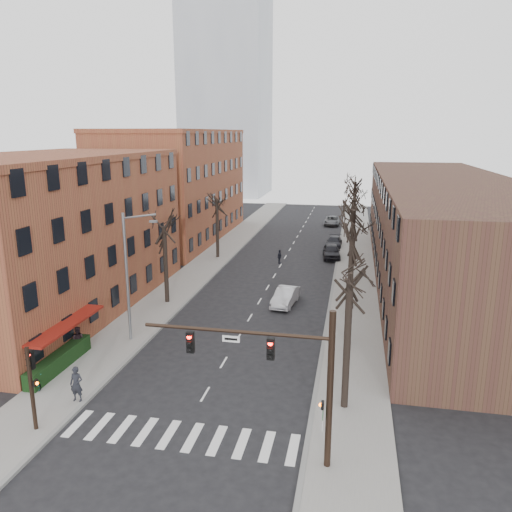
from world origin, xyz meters
The scene contains 28 objects.
ground centered at (0.00, 0.00, 0.00)m, with size 160.00×160.00×0.00m, color black.
sidewalk_left centered at (-8.00, 35.00, 0.07)m, with size 4.00×90.00×0.15m, color gray.
sidewalk_right centered at (8.00, 35.00, 0.07)m, with size 4.00×90.00×0.15m, color gray.
building_left_near centered at (-16.00, 15.00, 6.00)m, with size 12.00×26.00×12.00m, color brown.
building_left_far centered at (-16.00, 44.00, 7.00)m, with size 12.00×28.00×14.00m, color brown.
building_right centered at (16.00, 30.00, 5.00)m, with size 12.00×50.00×10.00m, color #483022.
office_tower centered at (-22.00, 95.00, 30.00)m, with size 18.00×18.00×60.00m, color #B2B7BF.
awning_left centered at (-9.40, 6.00, 0.00)m, with size 1.20×7.00×0.15m, color maroon.
hedge centered at (-9.50, 5.00, 0.65)m, with size 0.80×6.00×1.00m, color black.
tree_right_a centered at (7.60, 4.00, 0.00)m, with size 5.20×5.20×10.00m, color black, non-canonical shape.
tree_right_b centered at (7.60, 12.00, 0.00)m, with size 5.20×5.20×10.80m, color black, non-canonical shape.
tree_right_c centered at (7.60, 20.00, 0.00)m, with size 5.20×5.20×11.60m, color black, non-canonical shape.
tree_right_d centered at (7.60, 28.00, 0.00)m, with size 5.20×5.20×10.00m, color black, non-canonical shape.
tree_right_e centered at (7.60, 36.00, 0.00)m, with size 5.20×5.20×10.80m, color black, non-canonical shape.
tree_right_f centered at (7.60, 44.00, 0.00)m, with size 5.20×5.20×11.60m, color black, non-canonical shape.
tree_left_a centered at (-7.60, 18.00, 0.00)m, with size 5.20×5.20×9.50m, color black, non-canonical shape.
tree_left_b centered at (-7.60, 34.00, 0.00)m, with size 5.20×5.20×9.50m, color black, non-canonical shape.
signal_mast_arm centered at (5.45, -1.00, 4.40)m, with size 8.14×0.30×7.20m.
signal_pole_left centered at (-6.99, -0.95, 2.61)m, with size 0.47×0.44×4.40m.
streetlight centered at (-7.03, 10.00, 5.01)m, with size 2.45×0.22×9.03m.
silver_sedan centered at (2.31, 19.52, 0.73)m, with size 1.54×4.41×1.45m, color #A6A7AD.
parked_car_near centered at (5.26, 36.55, 0.81)m, with size 1.91×4.75×1.62m, color black.
parked_car_mid centered at (5.30, 42.40, 0.65)m, with size 1.83×4.51×1.31m, color black.
parked_car_far centered at (4.28, 57.93, 0.69)m, with size 2.28×4.95×1.37m, color #53565A.
pedestrian_a centered at (-6.40, 1.76, 1.12)m, with size 0.71×0.46×1.94m, color black.
pedestrian_b centered at (-9.60, 7.32, 1.03)m, with size 0.86×0.67×1.77m, color black.
pedestrian_crossing centered at (-0.23, 32.89, 0.78)m, with size 0.92×0.38×1.57m, color black.
bicycle centered at (-9.60, 2.56, 0.59)m, with size 0.58×1.66×0.87m, color gray.
Camera 1 is at (7.65, -19.94, 14.09)m, focal length 35.00 mm.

